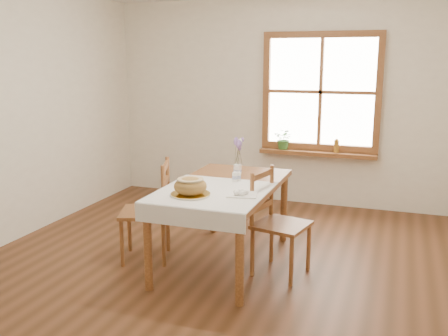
% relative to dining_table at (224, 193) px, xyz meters
% --- Properties ---
extents(ground, '(5.00, 5.00, 0.00)m').
position_rel_dining_table_xyz_m(ground, '(0.00, -0.30, -0.66)').
color(ground, brown).
rests_on(ground, ground).
extents(room_walls, '(4.60, 5.10, 2.65)m').
position_rel_dining_table_xyz_m(room_walls, '(0.00, -0.30, 1.04)').
color(room_walls, white).
rests_on(room_walls, ground).
extents(window, '(1.46, 0.08, 1.46)m').
position_rel_dining_table_xyz_m(window, '(0.50, 2.17, 0.79)').
color(window, '#9E6031').
rests_on(window, ground).
extents(window_sill, '(1.46, 0.20, 0.05)m').
position_rel_dining_table_xyz_m(window_sill, '(0.50, 2.10, 0.03)').
color(window_sill, '#9E6031').
rests_on(window_sill, ground).
extents(dining_table, '(0.90, 1.60, 0.75)m').
position_rel_dining_table_xyz_m(dining_table, '(0.00, 0.00, 0.00)').
color(dining_table, '#9E6031').
rests_on(dining_table, ground).
extents(table_linen, '(0.91, 0.99, 0.01)m').
position_rel_dining_table_xyz_m(table_linen, '(0.00, -0.30, 0.09)').
color(table_linen, white).
rests_on(table_linen, dining_table).
extents(chair_left, '(0.59, 0.57, 0.94)m').
position_rel_dining_table_xyz_m(chair_left, '(-0.73, -0.16, -0.19)').
color(chair_left, '#9E6031').
rests_on(chair_left, ground).
extents(chair_right, '(0.53, 0.52, 0.92)m').
position_rel_dining_table_xyz_m(chair_right, '(0.55, -0.06, -0.20)').
color(chair_right, '#9E6031').
rests_on(chair_right, ground).
extents(bread_plate, '(0.32, 0.32, 0.02)m').
position_rel_dining_table_xyz_m(bread_plate, '(-0.12, -0.48, 0.10)').
color(bread_plate, white).
rests_on(bread_plate, table_linen).
extents(bread_loaf, '(0.27, 0.27, 0.15)m').
position_rel_dining_table_xyz_m(bread_loaf, '(-0.12, -0.48, 0.19)').
color(bread_loaf, '#AE803D').
rests_on(bread_loaf, bread_plate).
extents(egg_napkin, '(0.28, 0.25, 0.01)m').
position_rel_dining_table_xyz_m(egg_napkin, '(0.28, -0.33, 0.10)').
color(egg_napkin, white).
rests_on(egg_napkin, table_linen).
extents(eggs, '(0.22, 0.20, 0.04)m').
position_rel_dining_table_xyz_m(eggs, '(0.28, -0.33, 0.13)').
color(eggs, white).
rests_on(eggs, egg_napkin).
extents(salt_shaker, '(0.06, 0.06, 0.10)m').
position_rel_dining_table_xyz_m(salt_shaker, '(0.07, 0.08, 0.14)').
color(salt_shaker, white).
rests_on(salt_shaker, table_linen).
extents(pepper_shaker, '(0.05, 0.05, 0.09)m').
position_rel_dining_table_xyz_m(pepper_shaker, '(0.09, 0.13, 0.14)').
color(pepper_shaker, white).
rests_on(pepper_shaker, table_linen).
extents(flower_vase, '(0.10, 0.10, 0.09)m').
position_rel_dining_table_xyz_m(flower_vase, '(-0.01, 0.42, 0.13)').
color(flower_vase, white).
rests_on(flower_vase, dining_table).
extents(lavender_bouquet, '(0.14, 0.14, 0.26)m').
position_rel_dining_table_xyz_m(lavender_bouquet, '(-0.01, 0.42, 0.30)').
color(lavender_bouquet, '#765699').
rests_on(lavender_bouquet, flower_vase).
extents(potted_plant, '(0.29, 0.31, 0.21)m').
position_rel_dining_table_xyz_m(potted_plant, '(0.07, 2.10, 0.15)').
color(potted_plant, '#3B732E').
rests_on(potted_plant, window_sill).
extents(amber_bottle, '(0.06, 0.06, 0.17)m').
position_rel_dining_table_xyz_m(amber_bottle, '(0.73, 2.10, 0.14)').
color(amber_bottle, '#A36C1E').
rests_on(amber_bottle, window_sill).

